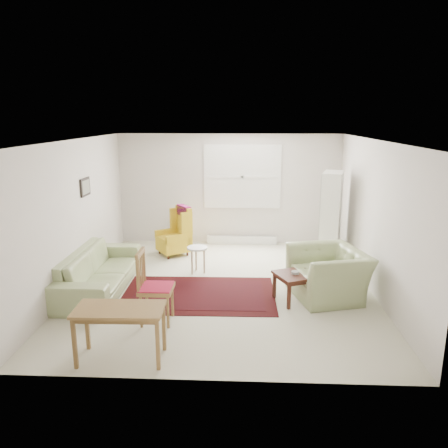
{
  "coord_description": "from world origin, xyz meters",
  "views": [
    {
      "loc": [
        0.34,
        -7.05,
        2.87
      ],
      "look_at": [
        0.0,
        0.3,
        1.05
      ],
      "focal_mm": 35.0,
      "sensor_mm": 36.0,
      "label": 1
    }
  ],
  "objects_px": {
    "coffee_table": "(295,287)",
    "desk_chair": "(156,287)",
    "cabinet": "(331,217)",
    "armchair": "(328,269)",
    "sofa": "(99,263)",
    "stool": "(197,260)",
    "desk": "(121,334)",
    "wingback_chair": "(173,231)"
  },
  "relations": [
    {
      "from": "cabinet",
      "to": "desk",
      "type": "relative_size",
      "value": 1.71
    },
    {
      "from": "desk_chair",
      "to": "cabinet",
      "type": "bearing_deg",
      "value": -44.97
    },
    {
      "from": "armchair",
      "to": "desk",
      "type": "xyz_separation_m",
      "value": [
        -2.84,
        -2.04,
        -0.14
      ]
    },
    {
      "from": "armchair",
      "to": "wingback_chair",
      "type": "height_order",
      "value": "wingback_chair"
    },
    {
      "from": "wingback_chair",
      "to": "coffee_table",
      "type": "height_order",
      "value": "wingback_chair"
    },
    {
      "from": "wingback_chair",
      "to": "desk",
      "type": "bearing_deg",
      "value": -34.16
    },
    {
      "from": "sofa",
      "to": "coffee_table",
      "type": "bearing_deg",
      "value": -96.54
    },
    {
      "from": "coffee_table",
      "to": "desk_chair",
      "type": "xyz_separation_m",
      "value": [
        -2.04,
        -0.82,
        0.3
      ]
    },
    {
      "from": "sofa",
      "to": "stool",
      "type": "xyz_separation_m",
      "value": [
        1.58,
        0.88,
        -0.22
      ]
    },
    {
      "from": "cabinet",
      "to": "desk_chair",
      "type": "height_order",
      "value": "cabinet"
    },
    {
      "from": "stool",
      "to": "desk_chair",
      "type": "height_order",
      "value": "desk_chair"
    },
    {
      "from": "stool",
      "to": "cabinet",
      "type": "height_order",
      "value": "cabinet"
    },
    {
      "from": "armchair",
      "to": "coffee_table",
      "type": "height_order",
      "value": "armchair"
    },
    {
      "from": "stool",
      "to": "desk",
      "type": "distance_m",
      "value": 3.11
    },
    {
      "from": "armchair",
      "to": "desk",
      "type": "distance_m",
      "value": 3.5
    },
    {
      "from": "sofa",
      "to": "wingback_chair",
      "type": "xyz_separation_m",
      "value": [
        0.95,
        1.95,
        0.05
      ]
    },
    {
      "from": "wingback_chair",
      "to": "desk",
      "type": "distance_m",
      "value": 4.14
    },
    {
      "from": "sofa",
      "to": "wingback_chair",
      "type": "height_order",
      "value": "wingback_chair"
    },
    {
      "from": "desk",
      "to": "stool",
      "type": "bearing_deg",
      "value": 78.91
    },
    {
      "from": "desk_chair",
      "to": "sofa",
      "type": "bearing_deg",
      "value": 46.38
    },
    {
      "from": "sofa",
      "to": "cabinet",
      "type": "bearing_deg",
      "value": -67.31
    },
    {
      "from": "stool",
      "to": "armchair",
      "type": "bearing_deg",
      "value": -24.26
    },
    {
      "from": "stool",
      "to": "wingback_chair",
      "type": "bearing_deg",
      "value": 120.36
    },
    {
      "from": "desk",
      "to": "desk_chair",
      "type": "bearing_deg",
      "value": 76.68
    },
    {
      "from": "coffee_table",
      "to": "wingback_chair",
      "type": "bearing_deg",
      "value": 135.11
    },
    {
      "from": "sofa",
      "to": "stool",
      "type": "bearing_deg",
      "value": -61.43
    },
    {
      "from": "sofa",
      "to": "desk",
      "type": "distance_m",
      "value": 2.39
    },
    {
      "from": "coffee_table",
      "to": "stool",
      "type": "height_order",
      "value": "stool"
    },
    {
      "from": "stool",
      "to": "desk",
      "type": "xyz_separation_m",
      "value": [
        -0.6,
        -3.05,
        0.08
      ]
    },
    {
      "from": "armchair",
      "to": "coffee_table",
      "type": "xyz_separation_m",
      "value": [
        -0.56,
        -0.22,
        -0.24
      ]
    },
    {
      "from": "coffee_table",
      "to": "cabinet",
      "type": "relative_size",
      "value": 0.31
    },
    {
      "from": "armchair",
      "to": "desk",
      "type": "height_order",
      "value": "armchair"
    },
    {
      "from": "sofa",
      "to": "armchair",
      "type": "distance_m",
      "value": 3.82
    },
    {
      "from": "sofa",
      "to": "wingback_chair",
      "type": "distance_m",
      "value": 2.17
    },
    {
      "from": "wingback_chair",
      "to": "coffee_table",
      "type": "bearing_deg",
      "value": 10.49
    },
    {
      "from": "wingback_chair",
      "to": "desk_chair",
      "type": "distance_m",
      "value": 3.14
    },
    {
      "from": "coffee_table",
      "to": "cabinet",
      "type": "distance_m",
      "value": 2.43
    },
    {
      "from": "sofa",
      "to": "armchair",
      "type": "relative_size",
      "value": 1.93
    },
    {
      "from": "sofa",
      "to": "wingback_chair",
      "type": "bearing_deg",
      "value": -26.33
    },
    {
      "from": "wingback_chair",
      "to": "stool",
      "type": "distance_m",
      "value": 1.28
    },
    {
      "from": "coffee_table",
      "to": "desk",
      "type": "relative_size",
      "value": 0.54
    },
    {
      "from": "cabinet",
      "to": "armchair",
      "type": "bearing_deg",
      "value": -84.99
    }
  ]
}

